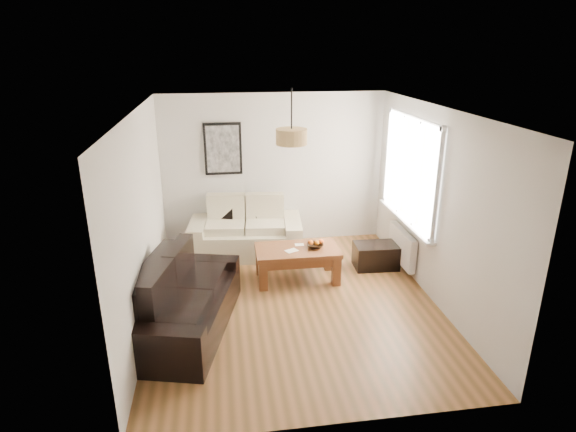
{
  "coord_description": "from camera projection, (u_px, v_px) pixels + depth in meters",
  "views": [
    {
      "loc": [
        -0.94,
        -5.69,
        3.34
      ],
      "look_at": [
        0.0,
        0.6,
        1.05
      ],
      "focal_mm": 29.85,
      "sensor_mm": 36.0,
      "label": 1
    }
  ],
  "objects": [
    {
      "name": "wall_left",
      "position": [
        142.0,
        221.0,
        5.85
      ],
      "size": [
        0.04,
        4.5,
        2.6
      ],
      "primitive_type": null,
      "color": "silver",
      "rests_on": "floor"
    },
    {
      "name": "wall_front",
      "position": [
        338.0,
        302.0,
        4.02
      ],
      "size": [
        3.8,
        0.04,
        2.6
      ],
      "primitive_type": null,
      "color": "silver",
      "rests_on": "floor"
    },
    {
      "name": "wall_right",
      "position": [
        435.0,
        206.0,
        6.38
      ],
      "size": [
        0.04,
        4.5,
        2.6
      ],
      "primitive_type": null,
      "color": "silver",
      "rests_on": "floor"
    },
    {
      "name": "orange_c",
      "position": [
        311.0,
        243.0,
        7.15
      ],
      "size": [
        0.1,
        0.1,
        0.08
      ],
      "primitive_type": "sphere",
      "rotation": [
        0.0,
        0.0,
        -0.26
      ],
      "color": "orange",
      "rests_on": "fruit_bowl"
    },
    {
      "name": "sofa_leather",
      "position": [
        184.0,
        298.0,
        5.82
      ],
      "size": [
        1.44,
        2.19,
        0.87
      ],
      "primitive_type": null,
      "rotation": [
        0.0,
        0.0,
        1.32
      ],
      "color": "black",
      "rests_on": "floor"
    },
    {
      "name": "orange_b",
      "position": [
        321.0,
        242.0,
        7.17
      ],
      "size": [
        0.11,
        0.11,
        0.09
      ],
      "primitive_type": "sphere",
      "rotation": [
        0.0,
        0.0,
        -0.21
      ],
      "color": "#FF5B15",
      "rests_on": "fruit_bowl"
    },
    {
      "name": "papers",
      "position": [
        292.0,
        251.0,
        6.96
      ],
      "size": [
        0.21,
        0.19,
        0.01
      ],
      "primitive_type": "cube",
      "rotation": [
        0.0,
        0.0,
        0.46
      ],
      "color": "white",
      "rests_on": "coffee_table"
    },
    {
      "name": "window_bay",
      "position": [
        411.0,
        170.0,
        7.01
      ],
      "size": [
        0.14,
        1.9,
        1.6
      ],
      "primitive_type": null,
      "color": "white",
      "rests_on": "wall_right"
    },
    {
      "name": "wall_back",
      "position": [
        274.0,
        170.0,
        8.21
      ],
      "size": [
        3.8,
        0.04,
        2.6
      ],
      "primitive_type": null,
      "color": "silver",
      "rests_on": "floor"
    },
    {
      "name": "loveseat_cream",
      "position": [
        246.0,
        227.0,
        7.98
      ],
      "size": [
        1.93,
        1.18,
        0.91
      ],
      "primitive_type": null,
      "rotation": [
        0.0,
        0.0,
        -0.1
      ],
      "color": "beige",
      "rests_on": "floor"
    },
    {
      "name": "pendant_shade",
      "position": [
        291.0,
        137.0,
        6.08
      ],
      "size": [
        0.4,
        0.4,
        0.2
      ],
      "primitive_type": "cylinder",
      "color": "tan",
      "rests_on": "ceiling"
    },
    {
      "name": "poster",
      "position": [
        223.0,
        149.0,
        7.92
      ],
      "size": [
        0.62,
        0.04,
        0.87
      ],
      "primitive_type": null,
      "color": "black",
      "rests_on": "wall_back"
    },
    {
      "name": "ottoman",
      "position": [
        376.0,
        256.0,
        7.54
      ],
      "size": [
        0.69,
        0.46,
        0.39
      ],
      "primitive_type": "cube",
      "rotation": [
        0.0,
        0.0,
        -0.04
      ],
      "color": "black",
      "rests_on": "floor"
    },
    {
      "name": "cushion_left",
      "position": [
        222.0,
        207.0,
        8.03
      ],
      "size": [
        0.42,
        0.25,
        0.4
      ],
      "primitive_type": "cube",
      "rotation": [
        0.0,
        0.0,
        -0.33
      ],
      "color": "black",
      "rests_on": "loveseat_cream"
    },
    {
      "name": "coffee_table",
      "position": [
        297.0,
        264.0,
        7.13
      ],
      "size": [
        1.23,
        0.68,
        0.5
      ],
      "primitive_type": null,
      "rotation": [
        0.0,
        0.0,
        -0.01
      ],
      "color": "brown",
      "rests_on": "floor"
    },
    {
      "name": "fruit_bowl",
      "position": [
        315.0,
        246.0,
        7.07
      ],
      "size": [
        0.29,
        0.29,
        0.06
      ],
      "primitive_type": "imported",
      "rotation": [
        0.0,
        0.0,
        -0.2
      ],
      "color": "black",
      "rests_on": "coffee_table"
    },
    {
      "name": "floor",
      "position": [
        294.0,
        303.0,
        6.55
      ],
      "size": [
        4.5,
        4.5,
        0.0
      ],
      "primitive_type": "plane",
      "color": "brown",
      "rests_on": "ground"
    },
    {
      "name": "radiator",
      "position": [
        402.0,
        246.0,
        7.42
      ],
      "size": [
        0.1,
        0.9,
        0.52
      ],
      "primitive_type": "cube",
      "color": "white",
      "rests_on": "wall_right"
    },
    {
      "name": "orange_a",
      "position": [
        317.0,
        243.0,
        7.14
      ],
      "size": [
        0.09,
        0.09,
        0.07
      ],
      "primitive_type": "sphere",
      "rotation": [
        0.0,
        0.0,
        0.18
      ],
      "color": "orange",
      "rests_on": "fruit_bowl"
    },
    {
      "name": "cushion_right",
      "position": [
        263.0,
        205.0,
        8.13
      ],
      "size": [
        0.41,
        0.26,
        0.39
      ],
      "primitive_type": "cube",
      "rotation": [
        0.0,
        0.0,
        0.39
      ],
      "color": "black",
      "rests_on": "loveseat_cream"
    },
    {
      "name": "ceiling",
      "position": [
        295.0,
        110.0,
        5.67
      ],
      "size": [
        3.8,
        4.5,
        0.0
      ],
      "primitive_type": null,
      "color": "white",
      "rests_on": "floor"
    }
  ]
}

